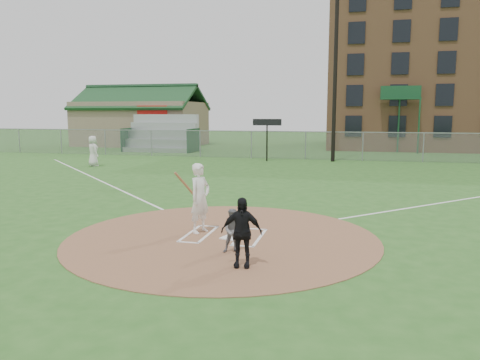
% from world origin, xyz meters
% --- Properties ---
extents(ground, '(140.00, 140.00, 0.00)m').
position_xyz_m(ground, '(0.00, 0.00, 0.00)').
color(ground, '#2B5F20').
rests_on(ground, ground).
extents(dirt_circle, '(8.40, 8.40, 0.02)m').
position_xyz_m(dirt_circle, '(0.00, 0.00, 0.01)').
color(dirt_circle, '#956546').
rests_on(dirt_circle, ground).
extents(home_plate, '(0.54, 0.54, 0.03)m').
position_xyz_m(home_plate, '(0.24, -0.09, 0.03)').
color(home_plate, white).
rests_on(home_plate, dirt_circle).
extents(foul_line_third, '(17.04, 17.04, 0.01)m').
position_xyz_m(foul_line_third, '(-9.00, 9.00, 0.01)').
color(foul_line_third, white).
rests_on(foul_line_third, ground).
extents(catcher, '(0.61, 0.54, 1.07)m').
position_xyz_m(catcher, '(0.64, -1.30, 0.55)').
color(catcher, slate).
rests_on(catcher, dirt_circle).
extents(umpire, '(0.94, 0.47, 1.54)m').
position_xyz_m(umpire, '(1.07, -2.26, 0.79)').
color(umpire, black).
rests_on(umpire, dirt_circle).
extents(ondeck_player, '(1.12, 1.05, 1.92)m').
position_xyz_m(ondeck_player, '(-12.57, 14.48, 0.96)').
color(ondeck_player, silver).
rests_on(ondeck_player, ground).
extents(batters_boxes, '(2.08, 1.88, 0.01)m').
position_xyz_m(batters_boxes, '(0.00, 0.15, 0.03)').
color(batters_boxes, white).
rests_on(batters_boxes, dirt_circle).
extents(batter_at_plate, '(0.90, 1.05, 1.95)m').
position_xyz_m(batter_at_plate, '(-0.75, 0.33, 1.00)').
color(batter_at_plate, white).
rests_on(batter_at_plate, dirt_circle).
extents(outfield_fence, '(56.08, 0.08, 2.03)m').
position_xyz_m(outfield_fence, '(0.00, 22.00, 1.02)').
color(outfield_fence, slate).
rests_on(outfield_fence, ground).
extents(bleachers, '(6.08, 3.20, 3.20)m').
position_xyz_m(bleachers, '(-13.00, 26.20, 1.59)').
color(bleachers, '#B7BABF').
rests_on(bleachers, ground).
extents(clubhouse, '(12.20, 8.71, 6.23)m').
position_xyz_m(clubhouse, '(-18.00, 32.99, 2.39)').
color(clubhouse, gray).
rests_on(clubhouse, ground).
extents(light_pole, '(1.20, 0.30, 12.22)m').
position_xyz_m(light_pole, '(2.00, 21.00, 6.61)').
color(light_pole, black).
rests_on(light_pole, ground).
extents(scoreboard_sign, '(2.00, 0.10, 2.93)m').
position_xyz_m(scoreboard_sign, '(-2.50, 20.20, 2.39)').
color(scoreboard_sign, black).
rests_on(scoreboard_sign, ground).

